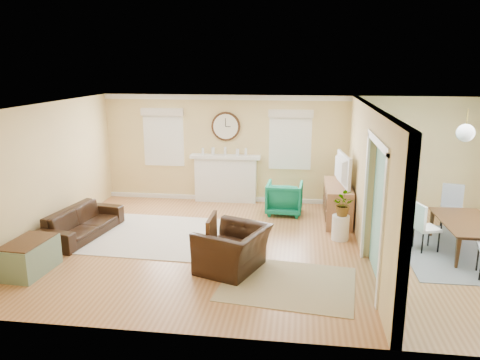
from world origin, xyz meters
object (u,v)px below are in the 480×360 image
sofa (82,222)px  dining_table (467,237)px  eames_chair (233,249)px  green_chair (284,198)px  credenza (337,202)px

sofa → dining_table: (7.24, 0.15, 0.01)m
eames_chair → dining_table: (4.07, 1.30, -0.07)m
green_chair → credenza: size_ratio=0.50×
sofa → credenza: 5.30m
green_chair → credenza: 1.19m
eames_chair → sofa: bearing=-89.4°
eames_chair → green_chair: green_chair is taller
green_chair → dining_table: 3.82m
eames_chair → dining_table: size_ratio=0.67×
eames_chair → dining_table: 4.27m
sofa → dining_table: bearing=-80.6°
sofa → eames_chair: bearing=-101.7°
green_chair → eames_chair: bearing=79.8°
sofa → eames_chair: size_ratio=1.73×
sofa → green_chair: bearing=-54.9°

